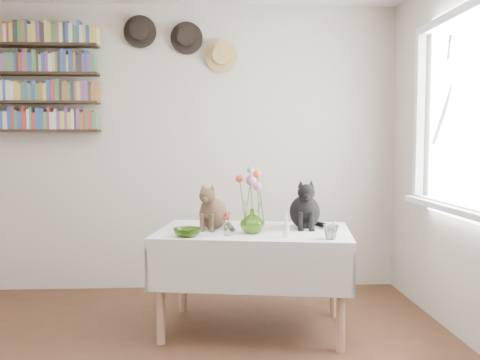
{
  "coord_description": "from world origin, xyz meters",
  "views": [
    {
      "loc": [
        0.37,
        -2.5,
        1.3
      ],
      "look_at": [
        0.55,
        1.03,
        1.05
      ],
      "focal_mm": 40.0,
      "sensor_mm": 36.0,
      "label": 1
    }
  ],
  "objects": [
    {
      "name": "window",
      "position": [
        1.97,
        0.8,
        1.4
      ],
      "size": [
        0.12,
        1.52,
        1.32
      ],
      "color": "white",
      "rests_on": "room"
    },
    {
      "name": "drinking_glass",
      "position": [
        1.1,
        0.76,
        0.74
      ],
      "size": [
        0.13,
        0.13,
        0.09
      ],
      "primitive_type": "imported",
      "rotation": [
        0.0,
        0.0,
        -0.38
      ],
      "color": "white",
      "rests_on": "dining_table"
    },
    {
      "name": "wall_hats",
      "position": [
        0.12,
        2.19,
        2.17
      ],
      "size": [
        0.98,
        0.09,
        0.48
      ],
      "color": "black",
      "rests_on": "room"
    },
    {
      "name": "tabby_cat",
      "position": [
        0.37,
        1.21,
        0.86
      ],
      "size": [
        0.3,
        0.34,
        0.33
      ],
      "primitive_type": null,
      "rotation": [
        0.0,
        0.0,
        -0.35
      ],
      "color": "brown",
      "rests_on": "dining_table"
    },
    {
      "name": "flower_vase",
      "position": [
        0.63,
        1.0,
        0.78
      ],
      "size": [
        0.21,
        0.21,
        0.16
      ],
      "primitive_type": "imported",
      "rotation": [
        0.0,
        0.0,
        -0.44
      ],
      "color": "#7EB23A",
      "rests_on": "dining_table"
    },
    {
      "name": "berry_jar",
      "position": [
        0.46,
        0.93,
        0.78
      ],
      "size": [
        0.04,
        0.04,
        0.17
      ],
      "color": "white",
      "rests_on": "dining_table"
    },
    {
      "name": "candlestick",
      "position": [
        0.83,
        0.83,
        0.75
      ],
      "size": [
        0.04,
        0.04,
        0.16
      ],
      "color": "white",
      "rests_on": "dining_table"
    },
    {
      "name": "green_bowl",
      "position": [
        0.21,
        0.9,
        0.73
      ],
      "size": [
        0.19,
        0.19,
        0.05
      ],
      "primitive_type": "imported",
      "rotation": [
        0.0,
        0.0,
        -0.11
      ],
      "color": "#7EB23A",
      "rests_on": "dining_table"
    },
    {
      "name": "bookshelf_unit",
      "position": [
        -1.1,
        2.16,
        1.84
      ],
      "size": [
        1.0,
        0.16,
        0.91
      ],
      "color": "#2F2114",
      "rests_on": "room"
    },
    {
      "name": "flower_bouquet",
      "position": [
        0.63,
        1.01,
        1.04
      ],
      "size": [
        0.17,
        0.12,
        0.39
      ],
      "color": "#4C7233",
      "rests_on": "flower_vase"
    },
    {
      "name": "room",
      "position": [
        0.0,
        0.0,
        1.25
      ],
      "size": [
        4.08,
        4.58,
        2.58
      ],
      "color": "brown",
      "rests_on": "ground"
    },
    {
      "name": "porcelain_figurine",
      "position": [
        1.17,
        0.93,
        0.73
      ],
      "size": [
        0.05,
        0.05,
        0.09
      ],
      "color": "white",
      "rests_on": "dining_table"
    },
    {
      "name": "dining_table",
      "position": [
        0.65,
        1.13,
        0.53
      ],
      "size": [
        1.42,
        1.04,
        0.7
      ],
      "color": "white",
      "rests_on": "room"
    },
    {
      "name": "black_cat",
      "position": [
        1.02,
        1.21,
        0.87
      ],
      "size": [
        0.26,
        0.32,
        0.35
      ],
      "primitive_type": null,
      "rotation": [
        0.0,
        0.0,
        -0.1
      ],
      "color": "black",
      "rests_on": "dining_table"
    }
  ]
}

